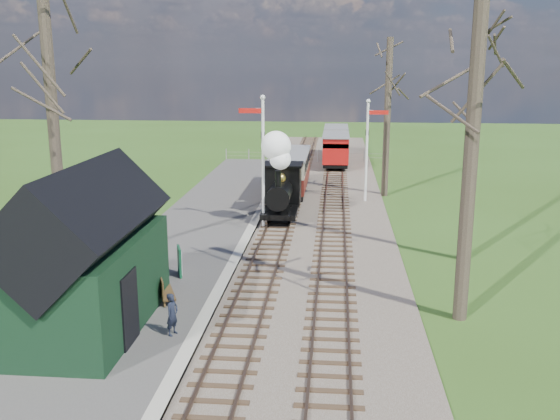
{
  "coord_description": "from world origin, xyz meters",
  "views": [
    {
      "loc": [
        2.64,
        -12.2,
        7.64
      ],
      "look_at": [
        0.34,
        13.1,
        1.6
      ],
      "focal_mm": 40.0,
      "sensor_mm": 36.0,
      "label": 1
    }
  ],
  "objects": [
    {
      "name": "ballast_bed",
      "position": [
        1.3,
        22.0,
        0.05
      ],
      "size": [
        8.0,
        60.0,
        0.1
      ],
      "primitive_type": "cube",
      "color": "brown",
      "rests_on": "ground"
    },
    {
      "name": "bare_trees",
      "position": [
        1.33,
        10.1,
        5.21
      ],
      "size": [
        15.51,
        22.39,
        12.0
      ],
      "color": "#382D23",
      "rests_on": "ground"
    },
    {
      "name": "track_near",
      "position": [
        0.0,
        22.0,
        0.1
      ],
      "size": [
        1.6,
        60.0,
        0.15
      ],
      "color": "brown",
      "rests_on": "ground"
    },
    {
      "name": "station_shed",
      "position": [
        -4.3,
        4.0,
        2.27
      ],
      "size": [
        3.25,
        6.3,
        4.78
      ],
      "color": "black",
      "rests_on": "platform"
    },
    {
      "name": "platform",
      "position": [
        -3.5,
        14.0,
        0.1
      ],
      "size": [
        5.0,
        44.0,
        0.2
      ],
      "primitive_type": "cube",
      "color": "#474442",
      "rests_on": "ground"
    },
    {
      "name": "locomotive",
      "position": [
        -0.01,
        17.39,
        2.03
      ],
      "size": [
        1.76,
        4.11,
        4.4
      ],
      "color": "black",
      "rests_on": "ground"
    },
    {
      "name": "coping_strip",
      "position": [
        -1.2,
        14.0,
        0.1
      ],
      "size": [
        0.4,
        44.0,
        0.21
      ],
      "primitive_type": "cube",
      "color": "#B2AD9E",
      "rests_on": "ground"
    },
    {
      "name": "semaphore_near",
      "position": [
        -0.77,
        16.0,
        3.62
      ],
      "size": [
        1.22,
        0.24,
        6.22
      ],
      "color": "silver",
      "rests_on": "ground"
    },
    {
      "name": "ground",
      "position": [
        0.0,
        0.0,
        0.0
      ],
      "size": [
        140.0,
        140.0,
        0.0
      ],
      "primitive_type": "plane",
      "color": "#325119",
      "rests_on": "ground"
    },
    {
      "name": "red_carriage_a",
      "position": [
        2.6,
        33.43,
        1.41
      ],
      "size": [
        1.92,
        4.75,
        2.02
      ],
      "color": "black",
      "rests_on": "ground"
    },
    {
      "name": "distant_hills",
      "position": [
        1.4,
        64.38,
        -16.21
      ],
      "size": [
        114.4,
        48.0,
        22.02
      ],
      "color": "#385B23",
      "rests_on": "ground"
    },
    {
      "name": "sign_board",
      "position": [
        -2.84,
        8.55,
        0.73
      ],
      "size": [
        0.32,
        0.7,
        1.06
      ],
      "color": "#0F492B",
      "rests_on": "platform"
    },
    {
      "name": "coach",
      "position": [
        0.0,
        23.45,
        1.49
      ],
      "size": [
        2.05,
        7.04,
        2.16
      ],
      "color": "black",
      "rests_on": "ground"
    },
    {
      "name": "red_carriage_b",
      "position": [
        2.6,
        38.93,
        1.41
      ],
      "size": [
        1.92,
        4.75,
        2.02
      ],
      "color": "black",
      "rests_on": "ground"
    },
    {
      "name": "person",
      "position": [
        -1.82,
        3.65,
        0.81
      ],
      "size": [
        0.43,
        0.52,
        1.21
      ],
      "primitive_type": "imported",
      "rotation": [
        0.0,
        0.0,
        1.21
      ],
      "color": "black",
      "rests_on": "platform"
    },
    {
      "name": "track_far",
      "position": [
        2.6,
        22.0,
        0.1
      ],
      "size": [
        1.6,
        60.0,
        0.15
      ],
      "color": "brown",
      "rests_on": "ground"
    },
    {
      "name": "bench",
      "position": [
        -2.78,
        6.19,
        0.58
      ],
      "size": [
        0.93,
        1.48,
        0.82
      ],
      "color": "#4C351B",
      "rests_on": "platform"
    },
    {
      "name": "semaphore_far",
      "position": [
        4.37,
        22.0,
        3.35
      ],
      "size": [
        1.22,
        0.24,
        5.72
      ],
      "color": "silver",
      "rests_on": "ground"
    },
    {
      "name": "fence_line",
      "position": [
        0.3,
        36.0,
        0.55
      ],
      "size": [
        12.6,
        0.08,
        1.0
      ],
      "color": "slate",
      "rests_on": "ground"
    }
  ]
}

